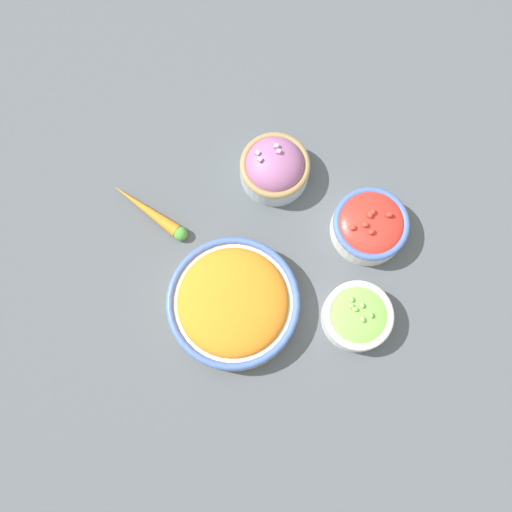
{
  "coord_description": "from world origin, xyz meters",
  "views": [
    {
      "loc": [
        -0.02,
        -0.21,
        0.94
      ],
      "look_at": [
        0.0,
        0.0,
        0.03
      ],
      "focal_mm": 40.0,
      "sensor_mm": 36.0,
      "label": 1
    }
  ],
  "objects_px": {
    "bowl_red_onion": "(275,167)",
    "bowl_carrots": "(233,303)",
    "bowl_lettuce": "(358,316)",
    "loose_carrot": "(152,213)",
    "bowl_cherry_tomatoes": "(370,225)"
  },
  "relations": [
    {
      "from": "bowl_red_onion",
      "to": "bowl_carrots",
      "type": "bearing_deg",
      "value": -112.88
    },
    {
      "from": "bowl_lettuce",
      "to": "loose_carrot",
      "type": "xyz_separation_m",
      "value": [
        -0.32,
        0.21,
        -0.02
      ]
    },
    {
      "from": "bowl_cherry_tomatoes",
      "to": "bowl_carrots",
      "type": "xyz_separation_m",
      "value": [
        -0.24,
        -0.1,
        -0.0
      ]
    },
    {
      "from": "bowl_cherry_tomatoes",
      "to": "loose_carrot",
      "type": "xyz_separation_m",
      "value": [
        -0.36,
        0.07,
        -0.02
      ]
    },
    {
      "from": "bowl_red_onion",
      "to": "bowl_lettuce",
      "type": "xyz_separation_m",
      "value": [
        0.1,
        -0.26,
        -0.01
      ]
    },
    {
      "from": "bowl_carrots",
      "to": "loose_carrot",
      "type": "distance_m",
      "value": 0.21
    },
    {
      "from": "bowl_carrots",
      "to": "loose_carrot",
      "type": "bearing_deg",
      "value": 125.63
    },
    {
      "from": "bowl_cherry_tomatoes",
      "to": "bowl_lettuce",
      "type": "bearing_deg",
      "value": -106.17
    },
    {
      "from": "bowl_carrots",
      "to": "bowl_lettuce",
      "type": "distance_m",
      "value": 0.2
    },
    {
      "from": "bowl_lettuce",
      "to": "loose_carrot",
      "type": "bearing_deg",
      "value": 146.09
    },
    {
      "from": "bowl_lettuce",
      "to": "loose_carrot",
      "type": "height_order",
      "value": "bowl_lettuce"
    },
    {
      "from": "bowl_red_onion",
      "to": "bowl_carrots",
      "type": "distance_m",
      "value": 0.24
    },
    {
      "from": "bowl_cherry_tomatoes",
      "to": "bowl_carrots",
      "type": "relative_size",
      "value": 0.59
    },
    {
      "from": "bowl_lettuce",
      "to": "loose_carrot",
      "type": "relative_size",
      "value": 0.89
    },
    {
      "from": "bowl_red_onion",
      "to": "bowl_cherry_tomatoes",
      "type": "bearing_deg",
      "value": -39.19
    }
  ]
}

